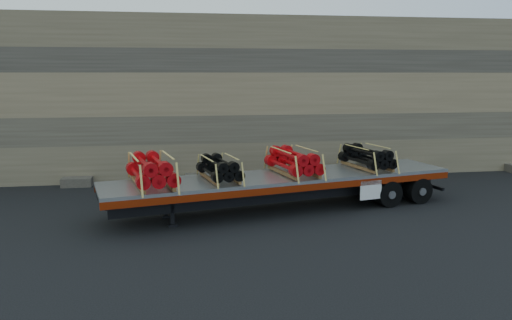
{
  "coord_description": "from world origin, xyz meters",
  "views": [
    {
      "loc": [
        -3.79,
        -16.17,
        4.56
      ],
      "look_at": [
        -1.1,
        1.26,
        1.5
      ],
      "focal_mm": 35.0,
      "sensor_mm": 36.0,
      "label": 1
    }
  ],
  "objects": [
    {
      "name": "rock_wall",
      "position": [
        0.0,
        6.5,
        3.5
      ],
      "size": [
        44.0,
        3.0,
        7.0
      ],
      "primitive_type": "cube",
      "color": "#7A6B54",
      "rests_on": "ground"
    },
    {
      "name": "trailer",
      "position": [
        -0.41,
        -0.08,
        0.6
      ],
      "size": [
        12.18,
        4.82,
        1.2
      ],
      "primitive_type": null,
      "rotation": [
        0.0,
        0.0,
        0.22
      ],
      "color": "#A8ABB0",
      "rests_on": "ground"
    },
    {
      "name": "bundle_front",
      "position": [
        -4.66,
        -1.02,
        1.64
      ],
      "size": [
        1.75,
        2.69,
        0.88
      ],
      "primitive_type": null,
      "rotation": [
        0.0,
        0.0,
        0.22
      ],
      "color": "red",
      "rests_on": "trailer"
    },
    {
      "name": "bundle_midrear",
      "position": [
        -0.01,
        0.0,
        1.61
      ],
      "size": [
        1.64,
        2.53,
        0.83
      ],
      "primitive_type": null,
      "rotation": [
        0.0,
        0.0,
        0.22
      ],
      "color": "red",
      "rests_on": "trailer"
    },
    {
      "name": "bundle_rear",
      "position": [
        2.83,
        0.63,
        1.58
      ],
      "size": [
        1.52,
        2.35,
        0.77
      ],
      "primitive_type": null,
      "rotation": [
        0.0,
        0.0,
        0.22
      ],
      "color": "black",
      "rests_on": "trailer"
    },
    {
      "name": "bundle_midfront",
      "position": [
        -2.56,
        -0.56,
        1.55
      ],
      "size": [
        1.42,
        2.19,
        0.71
      ],
      "primitive_type": null,
      "rotation": [
        0.0,
        0.0,
        0.22
      ],
      "color": "black",
      "rests_on": "trailer"
    },
    {
      "name": "ground",
      "position": [
        0.0,
        0.0,
        0.0
      ],
      "size": [
        120.0,
        120.0,
        0.0
      ],
      "primitive_type": "plane",
      "color": "black",
      "rests_on": "ground"
    }
  ]
}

